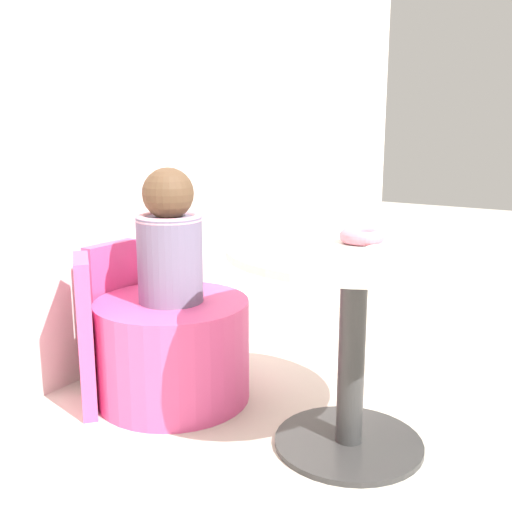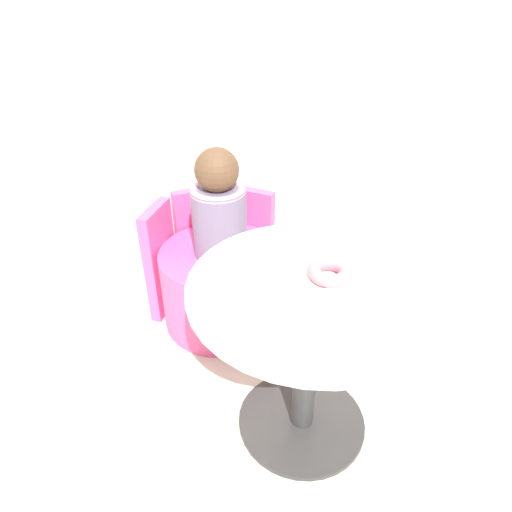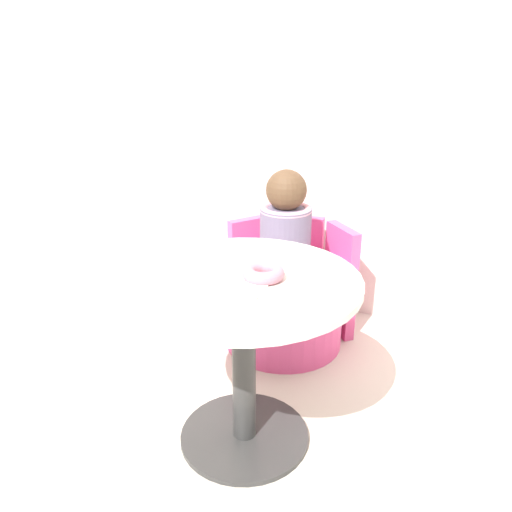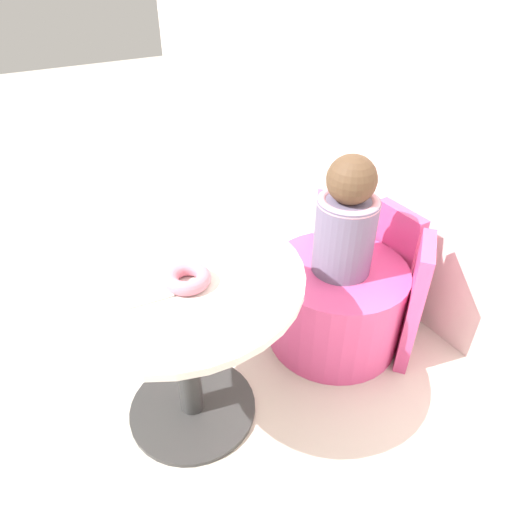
% 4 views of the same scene
% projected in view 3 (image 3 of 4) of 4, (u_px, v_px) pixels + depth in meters
% --- Properties ---
extents(ground_plane, '(12.00, 12.00, 0.00)m').
position_uv_depth(ground_plane, '(245.00, 435.00, 1.85)').
color(ground_plane, beige).
extents(back_wall, '(6.00, 0.06, 2.40)m').
position_uv_depth(back_wall, '(321.00, 81.00, 2.40)').
color(back_wall, silver).
rests_on(back_wall, ground_plane).
extents(round_table, '(0.77, 0.77, 0.64)m').
position_uv_depth(round_table, '(242.00, 325.00, 1.67)').
color(round_table, '#333333').
rests_on(round_table, ground_plane).
extents(tub_chair, '(0.56, 0.56, 0.38)m').
position_uv_depth(tub_chair, '(284.00, 307.00, 2.39)').
color(tub_chair, '#E54C8C').
rests_on(tub_chair, ground_plane).
extents(booth_backrest, '(0.66, 0.24, 0.55)m').
position_uv_depth(booth_backrest, '(296.00, 272.00, 2.57)').
color(booth_backrest, '#E54C8C').
rests_on(booth_backrest, ground_plane).
extents(child_figure, '(0.23, 0.23, 0.48)m').
position_uv_depth(child_figure, '(286.00, 226.00, 2.24)').
color(child_figure, slate).
rests_on(child_figure, tub_chair).
extents(donut, '(0.14, 0.14, 0.04)m').
position_uv_depth(donut, '(263.00, 273.00, 1.58)').
color(donut, pink).
rests_on(donut, round_table).
extents(paper_napkin, '(0.14, 0.14, 0.01)m').
position_uv_depth(paper_napkin, '(241.00, 291.00, 1.50)').
color(paper_napkin, silver).
rests_on(paper_napkin, round_table).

